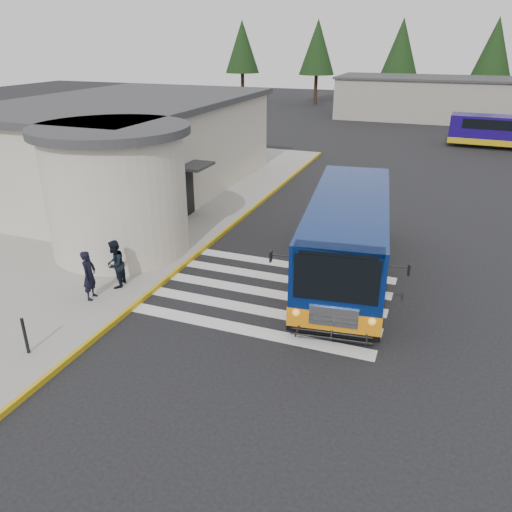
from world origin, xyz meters
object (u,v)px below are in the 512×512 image
(pedestrian_b, at_px, (115,264))
(far_bus_a, at_px, (506,131))
(bollard, at_px, (25,336))
(pedestrian_a, at_px, (89,275))
(transit_bus, at_px, (347,239))

(pedestrian_b, height_order, far_bus_a, far_bus_a)
(pedestrian_b, distance_m, bollard, 4.13)
(pedestrian_a, height_order, far_bus_a, far_bus_a)
(pedestrian_a, height_order, pedestrian_b, pedestrian_b)
(bollard, bearing_deg, far_bus_a, 68.33)
(transit_bus, bearing_deg, far_bus_a, 68.22)
(bollard, xyz_separation_m, far_bus_a, (13.75, 34.59, 0.68))
(pedestrian_a, distance_m, bollard, 3.16)
(transit_bus, bearing_deg, pedestrian_a, -152.66)
(far_bus_a, bearing_deg, pedestrian_b, 158.29)
(bollard, bearing_deg, pedestrian_b, 91.09)
(pedestrian_b, relative_size, bollard, 1.56)
(pedestrian_b, bearing_deg, pedestrian_a, -28.85)
(transit_bus, height_order, far_bus_a, transit_bus)
(transit_bus, xyz_separation_m, pedestrian_b, (-6.92, -3.94, -0.38))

